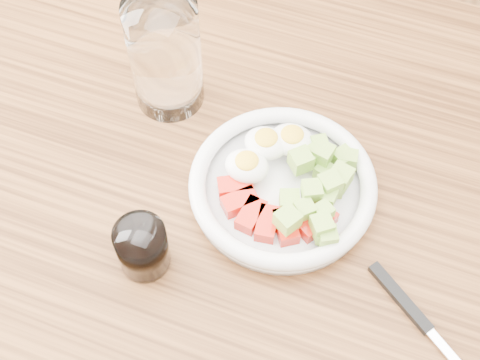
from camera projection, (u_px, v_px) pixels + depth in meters
The scene contains 5 objects.
dining_table at pixel (244, 237), 0.93m from camera, with size 1.50×0.90×0.77m.
bowl at pixel (284, 184), 0.83m from camera, with size 0.23×0.23×0.06m.
fork at pixel (417, 316), 0.76m from camera, with size 0.18×0.13×0.01m.
water_glass at pixel (165, 55), 0.86m from camera, with size 0.09×0.09×0.17m, color white.
coffee_glass at pixel (142, 247), 0.77m from camera, with size 0.06×0.06×0.07m.
Camera 1 is at (0.14, -0.39, 1.50)m, focal length 50.00 mm.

